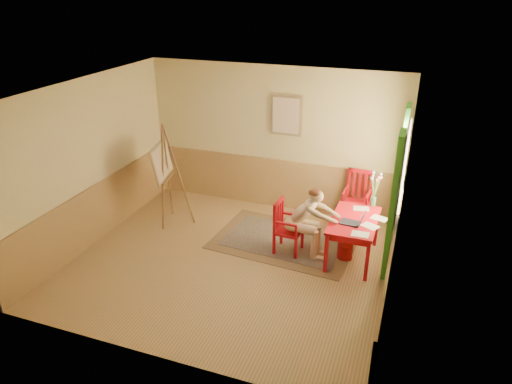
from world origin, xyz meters
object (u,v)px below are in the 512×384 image
at_px(chair_left, 286,227).
at_px(figure, 306,219).
at_px(table, 354,224).
at_px(chair_back, 357,200).
at_px(laptop, 354,221).
at_px(easel, 164,165).

height_order(chair_left, figure, figure).
xyz_separation_m(table, chair_back, (-0.12, 1.15, -0.10)).
xyz_separation_m(chair_left, figure, (0.33, -0.00, 0.22)).
height_order(table, chair_left, chair_left).
xyz_separation_m(chair_left, laptop, (1.09, -0.01, 0.30)).
bearing_deg(table, chair_left, -172.22).
bearing_deg(laptop, easel, 175.33).
bearing_deg(easel, laptop, -4.67).
height_order(chair_back, laptop, chair_back).
bearing_deg(chair_back, laptop, -84.25).
distance_m(chair_left, figure, 0.39).
bearing_deg(figure, easel, 174.05).
bearing_deg(figure, laptop, -0.07).
distance_m(figure, easel, 2.78).
distance_m(chair_left, chair_back, 1.62).
bearing_deg(laptop, chair_back, 95.75).
bearing_deg(table, chair_back, 95.92).
xyz_separation_m(table, chair_left, (-1.08, -0.15, -0.17)).
relative_size(laptop, easel, 0.20).
bearing_deg(chair_left, chair_back, 53.53).
bearing_deg(laptop, table, 94.48).
xyz_separation_m(chair_left, chair_back, (0.96, 1.30, 0.07)).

